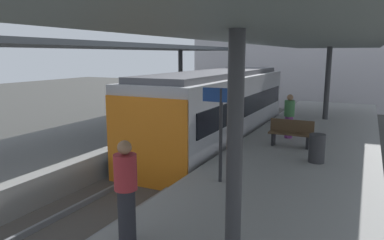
{
  "coord_description": "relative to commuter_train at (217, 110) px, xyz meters",
  "views": [
    {
      "loc": [
        5.47,
        -9.69,
        3.95
      ],
      "look_at": [
        -0.33,
        2.09,
        1.54
      ],
      "focal_mm": 33.45,
      "sensor_mm": 36.0,
      "label": 1
    }
  ],
  "objects": [
    {
      "name": "commuter_train",
      "position": [
        0.0,
        0.0,
        0.0
      ],
      "size": [
        2.78,
        10.64,
        3.1
      ],
      "color": "#ADADB2",
      "rests_on": "track_ballast"
    },
    {
      "name": "passenger_mid_platform",
      "position": [
        2.22,
        -9.17,
        0.14
      ],
      "size": [
        0.36,
        0.36,
        1.67
      ],
      "color": "#232328",
      "rests_on": "platform_right"
    },
    {
      "name": "station_building_backdrop",
      "position": [
        1.55,
        16.26,
        3.77
      ],
      "size": [
        18.0,
        6.0,
        11.0
      ],
      "primitive_type": "cube",
      "color": "#B7B2B7",
      "rests_on": "ground_plane"
    },
    {
      "name": "canopy_left",
      "position": [
        -3.8,
        -2.34,
        2.51
      ],
      "size": [
        4.18,
        21.0,
        3.36
      ],
      "color": "#333335",
      "rests_on": "platform_left"
    },
    {
      "name": "ground_plane",
      "position": [
        0.0,
        -3.74,
        -1.73
      ],
      "size": [
        80.0,
        80.0,
        0.0
      ],
      "primitive_type": "plane",
      "color": "#383835"
    },
    {
      "name": "platform_right",
      "position": [
        3.8,
        -3.74,
        -1.23
      ],
      "size": [
        4.4,
        28.0,
        1.0
      ],
      "primitive_type": "cube",
      "color": "gray",
      "rests_on": "ground_plane"
    },
    {
      "name": "platform_left",
      "position": [
        -3.8,
        -3.74,
        -1.23
      ],
      "size": [
        4.4,
        28.0,
        1.0
      ],
      "primitive_type": "cube",
      "color": "gray",
      "rests_on": "ground_plane"
    },
    {
      "name": "platform_bench",
      "position": [
        3.34,
        -1.82,
        -0.26
      ],
      "size": [
        1.4,
        0.41,
        0.86
      ],
      "color": "black",
      "rests_on": "platform_right"
    },
    {
      "name": "passenger_near_bench",
      "position": [
        3.03,
        -0.63,
        0.08
      ],
      "size": [
        0.36,
        0.36,
        1.57
      ],
      "color": "#7A337A",
      "rests_on": "platform_right"
    },
    {
      "name": "track_ballast",
      "position": [
        0.0,
        -3.74,
        -1.63
      ],
      "size": [
        3.2,
        28.0,
        0.2
      ],
      "primitive_type": "cube",
      "color": "#4C4742",
      "rests_on": "ground_plane"
    },
    {
      "name": "canopy_right",
      "position": [
        3.8,
        -2.34,
        2.61
      ],
      "size": [
        4.18,
        21.0,
        3.47
      ],
      "color": "#333335",
      "rests_on": "platform_right"
    },
    {
      "name": "rail_near_side",
      "position": [
        -0.72,
        -3.74,
        -1.46
      ],
      "size": [
        0.08,
        28.0,
        0.14
      ],
      "primitive_type": "cube",
      "color": "slate",
      "rests_on": "track_ballast"
    },
    {
      "name": "litter_bin",
      "position": [
        4.34,
        -3.31,
        -0.33
      ],
      "size": [
        0.44,
        0.44,
        0.8
      ],
      "primitive_type": "cylinder",
      "color": "#2D2D30",
      "rests_on": "platform_right"
    },
    {
      "name": "platform_sign",
      "position": [
        2.51,
        -5.93,
        0.9
      ],
      "size": [
        0.9,
        0.08,
        2.21
      ],
      "color": "#262628",
      "rests_on": "platform_right"
    },
    {
      "name": "rail_far_side",
      "position": [
        0.72,
        -3.74,
        -1.46
      ],
      "size": [
        0.08,
        28.0,
        0.14
      ],
      "primitive_type": "cube",
      "color": "slate",
      "rests_on": "track_ballast"
    }
  ]
}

